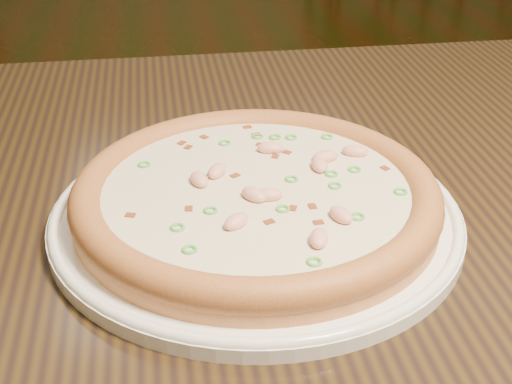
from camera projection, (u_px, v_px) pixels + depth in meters
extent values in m
plane|color=black|center=(331.00, 291.00, 1.75)|extent=(9.00, 9.00, 0.00)
cube|color=black|center=(372.00, 203.00, 0.68)|extent=(1.20, 0.80, 0.04)
cylinder|color=white|center=(256.00, 216.00, 0.61)|extent=(0.35, 0.35, 0.01)
torus|color=white|center=(256.00, 210.00, 0.61)|extent=(0.35, 0.35, 0.01)
cylinder|color=tan|center=(256.00, 201.00, 0.61)|extent=(0.31, 0.31, 0.02)
torus|color=#C1783B|center=(256.00, 192.00, 0.60)|extent=(0.31, 0.31, 0.03)
cylinder|color=#F7EBCB|center=(256.00, 189.00, 0.60)|extent=(0.26, 0.26, 0.00)
ellipsoid|color=#F2B29E|center=(236.00, 221.00, 0.54)|extent=(0.03, 0.03, 0.01)
ellipsoid|color=#F2B29E|center=(270.00, 148.00, 0.66)|extent=(0.03, 0.02, 0.01)
ellipsoid|color=#F2B29E|center=(217.00, 171.00, 0.62)|extent=(0.02, 0.03, 0.01)
ellipsoid|color=#F2B29E|center=(254.00, 195.00, 0.58)|extent=(0.03, 0.03, 0.01)
ellipsoid|color=#F2B29E|center=(355.00, 151.00, 0.65)|extent=(0.03, 0.02, 0.01)
ellipsoid|color=#F2B29E|center=(325.00, 157.00, 0.64)|extent=(0.03, 0.02, 0.01)
ellipsoid|color=#F2B29E|center=(341.00, 215.00, 0.55)|extent=(0.02, 0.03, 0.01)
ellipsoid|color=#F2B29E|center=(319.00, 165.00, 0.63)|extent=(0.01, 0.02, 0.01)
ellipsoid|color=#F2B29E|center=(268.00, 195.00, 0.58)|extent=(0.03, 0.02, 0.01)
ellipsoid|color=#F2B29E|center=(319.00, 238.00, 0.52)|extent=(0.02, 0.03, 0.01)
ellipsoid|color=#F2B29E|center=(199.00, 179.00, 0.60)|extent=(0.02, 0.03, 0.01)
cube|color=maroon|center=(204.00, 138.00, 0.68)|extent=(0.01, 0.01, 0.00)
cube|color=maroon|center=(188.00, 148.00, 0.66)|extent=(0.01, 0.01, 0.00)
cube|color=maroon|center=(287.00, 153.00, 0.66)|extent=(0.01, 0.01, 0.00)
cube|color=maroon|center=(293.00, 209.00, 0.57)|extent=(0.01, 0.01, 0.00)
cube|color=maroon|center=(269.00, 223.00, 0.55)|extent=(0.01, 0.01, 0.00)
cube|color=maroon|center=(385.00, 169.00, 0.63)|extent=(0.01, 0.01, 0.00)
cube|color=maroon|center=(318.00, 160.00, 0.64)|extent=(0.01, 0.01, 0.00)
cube|color=maroon|center=(189.00, 210.00, 0.57)|extent=(0.01, 0.01, 0.00)
cube|color=maroon|center=(247.00, 128.00, 0.70)|extent=(0.01, 0.01, 0.00)
cube|color=maroon|center=(312.00, 207.00, 0.57)|extent=(0.01, 0.01, 0.00)
cube|color=maroon|center=(235.00, 176.00, 0.62)|extent=(0.01, 0.01, 0.00)
cube|color=maroon|center=(182.00, 144.00, 0.67)|extent=(0.01, 0.01, 0.00)
cube|color=maroon|center=(260.00, 145.00, 0.67)|extent=(0.01, 0.01, 0.00)
cube|color=maroon|center=(275.00, 157.00, 0.65)|extent=(0.01, 0.01, 0.00)
cube|color=maroon|center=(318.00, 223.00, 0.55)|extent=(0.01, 0.01, 0.00)
cube|color=maroon|center=(130.00, 216.00, 0.56)|extent=(0.01, 0.01, 0.00)
cube|color=maroon|center=(256.00, 135.00, 0.69)|extent=(0.01, 0.01, 0.00)
torus|color=green|center=(275.00, 137.00, 0.68)|extent=(0.02, 0.02, 0.00)
torus|color=green|center=(257.00, 137.00, 0.68)|extent=(0.01, 0.01, 0.00)
torus|color=green|center=(190.00, 250.00, 0.52)|extent=(0.01, 0.01, 0.00)
torus|color=green|center=(314.00, 262.00, 0.50)|extent=(0.02, 0.02, 0.00)
torus|color=green|center=(323.00, 160.00, 0.64)|extent=(0.01, 0.01, 0.00)
torus|color=green|center=(203.00, 178.00, 0.61)|extent=(0.01, 0.01, 0.00)
torus|color=green|center=(291.00, 179.00, 0.61)|extent=(0.01, 0.01, 0.00)
torus|color=green|center=(283.00, 209.00, 0.57)|extent=(0.02, 0.02, 0.00)
torus|color=green|center=(144.00, 165.00, 0.63)|extent=(0.01, 0.01, 0.00)
torus|color=green|center=(401.00, 192.00, 0.59)|extent=(0.01, 0.01, 0.00)
torus|color=green|center=(210.00, 211.00, 0.56)|extent=(0.01, 0.01, 0.00)
torus|color=green|center=(327.00, 137.00, 0.68)|extent=(0.02, 0.02, 0.00)
torus|color=green|center=(358.00, 217.00, 0.56)|extent=(0.01, 0.01, 0.00)
torus|color=green|center=(335.00, 186.00, 0.60)|extent=(0.02, 0.02, 0.00)
torus|color=green|center=(331.00, 174.00, 0.62)|extent=(0.02, 0.02, 0.00)
torus|color=green|center=(177.00, 228.00, 0.54)|extent=(0.02, 0.02, 0.00)
torus|color=green|center=(225.00, 143.00, 0.67)|extent=(0.02, 0.02, 0.00)
torus|color=green|center=(354.00, 170.00, 0.62)|extent=(0.02, 0.02, 0.00)
torus|color=green|center=(291.00, 138.00, 0.68)|extent=(0.02, 0.02, 0.00)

